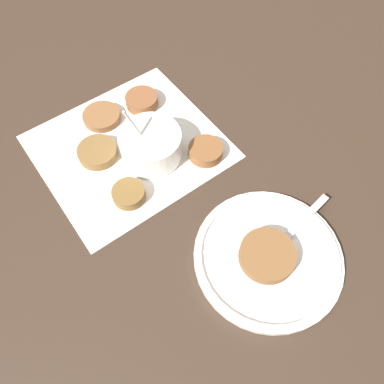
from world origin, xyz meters
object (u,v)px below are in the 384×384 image
Objects in this scene: sauce_bowl at (152,146)px; fritter_on_plate at (267,255)px; serving_plate at (268,256)px; fork at (284,240)px.

fritter_on_plate is at bearing -79.81° from sauce_bowl.
serving_plate is 0.04m from fork.
sauce_bowl is 0.29m from fork.
sauce_bowl reaches higher than serving_plate.
fork is at bearing -71.40° from sauce_bowl.
fritter_on_plate is (0.05, -0.28, 0.00)m from sauce_bowl.
fork is (0.03, 0.01, 0.01)m from serving_plate.
sauce_bowl is at bearing 101.75° from serving_plate.
fritter_on_plate is at bearing -168.07° from fork.
serving_plate is at bearing -78.25° from sauce_bowl.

